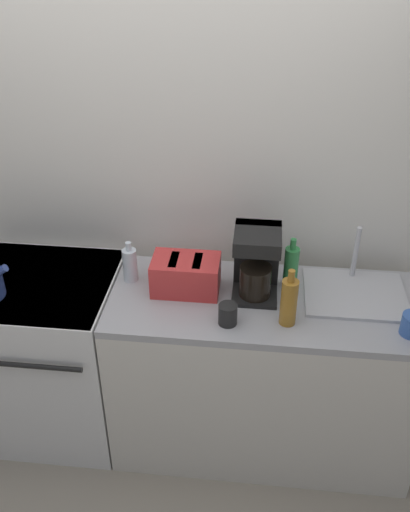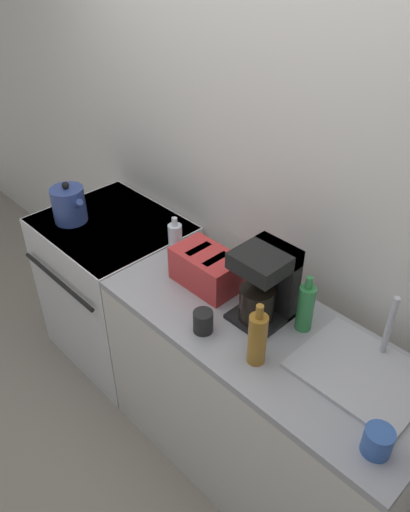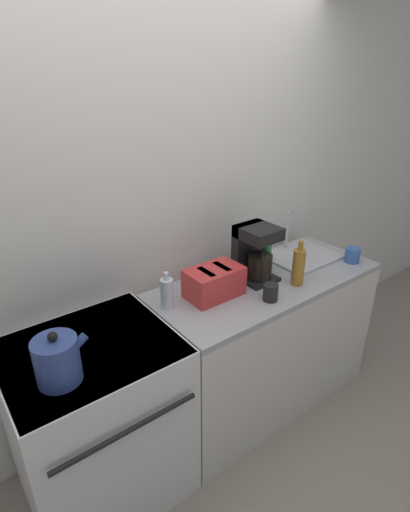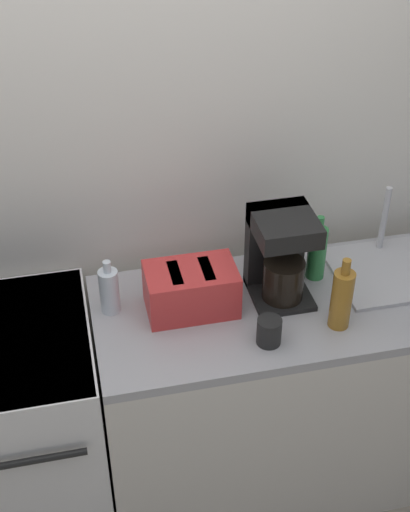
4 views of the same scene
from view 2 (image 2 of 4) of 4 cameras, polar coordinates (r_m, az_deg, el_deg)
The scene contains 13 objects.
ground_plane at distance 2.90m, azimuth -7.18°, elevation -19.40°, with size 12.00×12.00×0.00m, color gray.
wall_back at distance 2.41m, azimuth 4.39°, elevation 9.31°, with size 8.00×0.05×2.60m.
stove at distance 3.04m, azimuth -9.91°, elevation -3.55°, with size 0.78×0.71×0.92m.
counter_block at distance 2.42m, azimuth 6.02°, elevation -16.32°, with size 1.47×0.62×0.92m.
kettle at distance 2.80m, azimuth -15.28°, elevation 5.69°, with size 0.23×0.18×0.23m.
toaster at distance 2.25m, azimuth 0.22°, elevation -1.44°, with size 0.31×0.19×0.17m.
coffee_maker at distance 2.04m, azimuth 7.02°, elevation -3.05°, with size 0.21×0.23×0.33m.
sink_tray at distance 1.98m, azimuth 17.57°, elevation -12.28°, with size 0.47×0.38×0.28m.
bottle_clear at distance 2.44m, azimuth -3.42°, elevation 1.93°, with size 0.07×0.07×0.21m.
bottle_amber at distance 1.88m, azimuth 6.00°, elevation -9.34°, with size 0.07×0.07×0.27m.
bottle_green at distance 2.04m, azimuth 11.41°, elevation -5.75°, with size 0.07×0.07×0.26m.
cup_black at distance 2.03m, azimuth -0.22°, elevation -7.50°, with size 0.08×0.08×0.10m.
cup_blue at distance 1.75m, azimuth 19.12°, elevation -19.38°, with size 0.10×0.10×0.10m.
Camera 2 is at (1.43, -0.90, 2.35)m, focal length 35.00 mm.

